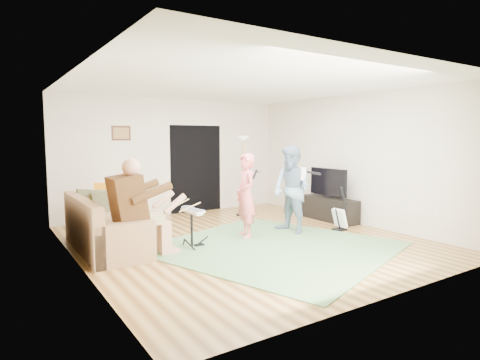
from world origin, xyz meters
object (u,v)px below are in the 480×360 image
(guitar_spare, at_px, (340,218))
(torchiere_lamp, at_px, (243,161))
(tv_cabinet, at_px, (329,209))
(television, at_px, (328,182))
(guitarist, at_px, (292,190))
(singer, at_px, (246,196))
(sofa, at_px, (101,233))
(dining_chair, at_px, (104,215))
(drum_kit, at_px, (192,230))

(guitar_spare, height_order, torchiere_lamp, torchiere_lamp)
(tv_cabinet, relative_size, television, 1.38)
(guitarist, xyz_separation_m, tv_cabinet, (1.46, 0.45, -0.58))
(singer, xyz_separation_m, torchiere_lamp, (1.11, 1.76, 0.50))
(guitarist, bearing_deg, sofa, -106.91)
(sofa, bearing_deg, torchiere_lamp, 18.98)
(guitar_spare, bearing_deg, sofa, 165.58)
(torchiere_lamp, relative_size, television, 1.81)
(guitarist, relative_size, torchiere_lamp, 0.90)
(sofa, distance_m, dining_chair, 1.28)
(torchiere_lamp, height_order, television, torchiere_lamp)
(guitarist, height_order, television, guitarist)
(guitarist, relative_size, dining_chair, 1.76)
(guitar_spare, bearing_deg, television, 59.49)
(sofa, bearing_deg, dining_chair, 73.44)
(singer, distance_m, torchiere_lamp, 2.14)
(sofa, relative_size, drum_kit, 3.22)
(drum_kit, height_order, singer, singer)
(tv_cabinet, height_order, television, television)
(singer, relative_size, television, 1.50)
(guitarist, relative_size, guitar_spare, 1.94)
(drum_kit, distance_m, dining_chair, 2.10)
(singer, relative_size, guitarist, 0.92)
(guitar_spare, bearing_deg, dining_chair, 149.24)
(singer, bearing_deg, tv_cabinet, 109.34)
(sofa, distance_m, singer, 2.54)
(sofa, bearing_deg, tv_cabinet, -3.52)
(singer, height_order, television, singer)
(sofa, xyz_separation_m, drum_kit, (1.30, -0.65, 0.00))
(singer, bearing_deg, guitarist, 90.96)
(torchiere_lamp, distance_m, dining_chair, 3.31)
(drum_kit, xyz_separation_m, dining_chair, (-0.93, 1.88, 0.05))
(guitar_spare, relative_size, torchiere_lamp, 0.46)
(guitar_spare, relative_size, dining_chair, 0.91)
(torchiere_lamp, bearing_deg, singer, -122.15)
(guitar_spare, xyz_separation_m, torchiere_lamp, (-0.73, 2.32, 1.02))
(drum_kit, height_order, dining_chair, dining_chair)
(drum_kit, xyz_separation_m, singer, (1.14, 0.11, 0.47))
(sofa, bearing_deg, drum_kit, -26.65)
(tv_cabinet, bearing_deg, guitarist, -162.94)
(guitarist, xyz_separation_m, guitar_spare, (0.93, -0.36, -0.58))
(singer, bearing_deg, drum_kit, -71.36)
(sofa, relative_size, television, 2.10)
(torchiere_lamp, bearing_deg, guitar_spare, -72.46)
(singer, relative_size, tv_cabinet, 1.09)
(singer, bearing_deg, dining_chair, -117.25)
(guitar_spare, distance_m, television, 1.11)
(sofa, xyz_separation_m, tv_cabinet, (4.80, -0.29, -0.04))
(drum_kit, xyz_separation_m, guitar_spare, (2.98, -0.45, -0.04))
(dining_chair, xyz_separation_m, television, (4.38, -1.52, 0.51))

